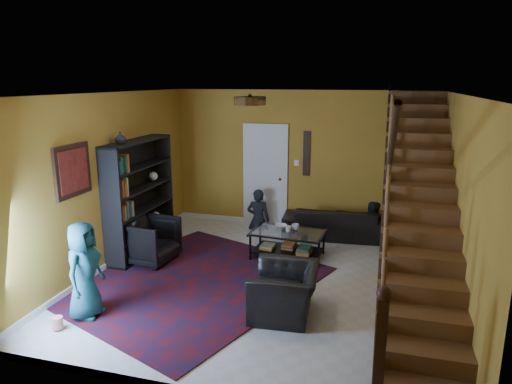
# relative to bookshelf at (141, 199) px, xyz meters

# --- Properties ---
(floor) EXTENTS (5.50, 5.50, 0.00)m
(floor) POSITION_rel_bookshelf_xyz_m (2.40, -0.60, -0.96)
(floor) COLOR beige
(floor) RESTS_ON ground
(room) EXTENTS (5.50, 5.50, 5.50)m
(room) POSITION_rel_bookshelf_xyz_m (1.07, 0.73, -0.91)
(room) COLOR #B18727
(room) RESTS_ON ground
(staircase) EXTENTS (0.95, 5.02, 3.18)m
(staircase) POSITION_rel_bookshelf_xyz_m (4.53, -0.60, 0.43)
(staircase) COLOR brown
(staircase) RESTS_ON floor
(bookshelf) EXTENTS (0.35, 1.80, 2.00)m
(bookshelf) POSITION_rel_bookshelf_xyz_m (0.00, 0.00, 0.00)
(bookshelf) COLOR black
(bookshelf) RESTS_ON floor
(door) EXTENTS (0.82, 0.05, 2.05)m
(door) POSITION_rel_bookshelf_xyz_m (1.70, 2.12, 0.06)
(door) COLOR silver
(door) RESTS_ON floor
(framed_picture) EXTENTS (0.04, 0.74, 0.74)m
(framed_picture) POSITION_rel_bookshelf_xyz_m (-0.17, -1.50, 0.79)
(framed_picture) COLOR maroon
(framed_picture) RESTS_ON room
(wall_hanging) EXTENTS (0.14, 0.03, 0.90)m
(wall_hanging) POSITION_rel_bookshelf_xyz_m (2.55, 2.13, 0.59)
(wall_hanging) COLOR black
(wall_hanging) RESTS_ON room
(ceiling_fixture) EXTENTS (0.40, 0.40, 0.10)m
(ceiling_fixture) POSITION_rel_bookshelf_xyz_m (2.40, -1.40, 1.78)
(ceiling_fixture) COLOR #3F2814
(ceiling_fixture) RESTS_ON room
(rug) EXTENTS (4.19, 4.44, 0.02)m
(rug) POSITION_rel_bookshelf_xyz_m (1.33, -0.97, -0.96)
(rug) COLOR #450C10
(rug) RESTS_ON floor
(sofa) EXTENTS (2.07, 0.94, 0.59)m
(sofa) POSITION_rel_bookshelf_xyz_m (3.22, 1.70, -0.67)
(sofa) COLOR black
(sofa) RESTS_ON floor
(armchair_left) EXTENTS (0.90, 0.88, 0.75)m
(armchair_left) POSITION_rel_bookshelf_xyz_m (0.35, -0.41, -0.59)
(armchair_left) COLOR black
(armchair_left) RESTS_ON floor
(armchair_right) EXTENTS (0.92, 1.03, 0.63)m
(armchair_right) POSITION_rel_bookshelf_xyz_m (2.90, -1.52, -0.65)
(armchair_right) COLOR black
(armchair_right) RESTS_ON floor
(person_adult_a) EXTENTS (0.48, 0.33, 1.30)m
(person_adult_a) POSITION_rel_bookshelf_xyz_m (1.66, 1.75, -0.77)
(person_adult_a) COLOR black
(person_adult_a) RESTS_ON sofa
(person_adult_b) EXTENTS (0.59, 0.46, 1.20)m
(person_adult_b) POSITION_rel_bookshelf_xyz_m (3.90, 1.75, -0.81)
(person_adult_b) COLOR black
(person_adult_b) RESTS_ON sofa
(person_child) EXTENTS (0.44, 0.64, 1.28)m
(person_child) POSITION_rel_bookshelf_xyz_m (0.45, -2.27, -0.33)
(person_child) COLOR #19505F
(person_child) RESTS_ON armchair_left
(coffee_table) EXTENTS (1.27, 0.81, 0.46)m
(coffee_table) POSITION_rel_bookshelf_xyz_m (2.55, 0.41, -0.70)
(coffee_table) COLOR black
(coffee_table) RESTS_ON floor
(cup_a) EXTENTS (0.16, 0.16, 0.10)m
(cup_a) POSITION_rel_bookshelf_xyz_m (2.65, 0.55, -0.45)
(cup_a) COLOR #999999
(cup_a) RESTS_ON coffee_table
(cup_b) EXTENTS (0.14, 0.14, 0.10)m
(cup_b) POSITION_rel_bookshelf_xyz_m (2.55, 0.41, -0.45)
(cup_b) COLOR #999999
(cup_b) RESTS_ON coffee_table
(bowl) EXTENTS (0.29, 0.29, 0.05)m
(bowl) POSITION_rel_bookshelf_xyz_m (2.38, 0.59, -0.47)
(bowl) COLOR #999999
(bowl) RESTS_ON coffee_table
(vase) EXTENTS (0.18, 0.18, 0.19)m
(vase) POSITION_rel_bookshelf_xyz_m (-0.00, -0.50, 1.13)
(vase) COLOR #999999
(vase) RESTS_ON bookshelf
(popcorn_bucket) EXTENTS (0.17, 0.17, 0.15)m
(popcorn_bucket) POSITION_rel_bookshelf_xyz_m (0.30, -2.67, -0.87)
(popcorn_bucket) COLOR red
(popcorn_bucket) RESTS_ON rug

